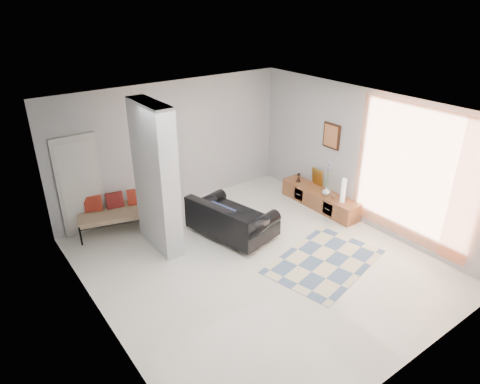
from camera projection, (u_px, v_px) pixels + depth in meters
floor at (257, 263)px, 7.77m from camera, size 6.00×6.00×0.00m
ceiling at (260, 112)px, 6.56m from camera, size 6.00×6.00×0.00m
wall_back at (173, 146)px, 9.35m from camera, size 6.00×0.00×6.00m
wall_front at (418, 283)px, 4.98m from camera, size 6.00×0.00×6.00m
wall_left at (97, 246)px, 5.70m from camera, size 0.00×6.00×6.00m
wall_right at (365, 159)px, 8.63m from camera, size 0.00×6.00×6.00m
partition_column at (156, 178)px, 7.74m from camera, size 0.35×1.20×2.80m
hallway_door at (80, 186)px, 8.36m from camera, size 0.85×0.06×2.04m
curtain at (413, 176)px, 7.73m from camera, size 0.00×2.55×2.55m
wall_art at (332, 136)px, 9.16m from camera, size 0.04×0.45×0.55m
media_console at (319, 199)px, 9.68m from camera, size 0.45×2.04×0.80m
loveseat at (230, 220)px, 8.48m from camera, size 1.35×1.88×0.76m
daybed at (123, 210)px, 8.75m from camera, size 1.97×1.23×0.77m
area_rug at (324, 261)px, 7.80m from camera, size 2.38×1.85×0.01m
cylinder_lamp at (343, 191)px, 8.99m from camera, size 0.10×0.10×0.53m
bronze_figurine at (298, 177)px, 10.00m from camera, size 0.12×0.12×0.22m
vase at (326, 191)px, 9.37m from camera, size 0.19×0.19×0.19m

